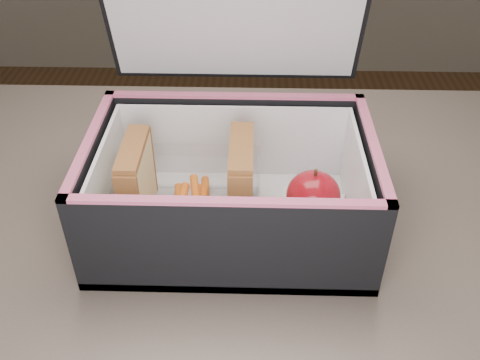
% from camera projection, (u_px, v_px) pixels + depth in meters
% --- Properties ---
extents(kitchen_table, '(1.20, 0.80, 0.75)m').
position_uv_depth(kitchen_table, '(237.00, 298.00, 0.69)').
color(kitchen_table, brown).
rests_on(kitchen_table, ground).
extents(lunch_bag, '(0.32, 0.28, 0.32)m').
position_uv_depth(lunch_bag, '(231.00, 179.00, 0.62)').
color(lunch_bag, black).
rests_on(lunch_bag, kitchen_table).
extents(plastic_tub, '(0.17, 0.12, 0.07)m').
position_uv_depth(plastic_tub, '(190.00, 196.00, 0.63)').
color(plastic_tub, white).
rests_on(plastic_tub, lunch_bag).
extents(sandwich_left, '(0.03, 0.09, 0.10)m').
position_uv_depth(sandwich_left, '(137.00, 182.00, 0.62)').
color(sandwich_left, '#DFCC88').
rests_on(sandwich_left, plastic_tub).
extents(sandwich_right, '(0.03, 0.10, 0.11)m').
position_uv_depth(sandwich_right, '(241.00, 182.00, 0.62)').
color(sandwich_right, '#DFCC88').
rests_on(sandwich_right, plastic_tub).
extents(carrot_sticks, '(0.05, 0.13, 0.03)m').
position_uv_depth(carrot_sticks, '(192.00, 206.00, 0.64)').
color(carrot_sticks, '#D45F14').
rests_on(carrot_sticks, plastic_tub).
extents(paper_napkin, '(0.09, 0.09, 0.01)m').
position_uv_depth(paper_napkin, '(310.00, 213.00, 0.65)').
color(paper_napkin, white).
rests_on(paper_napkin, lunch_bag).
extents(red_apple, '(0.07, 0.07, 0.07)m').
position_uv_depth(red_apple, '(313.00, 196.00, 0.63)').
color(red_apple, maroon).
rests_on(red_apple, paper_napkin).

